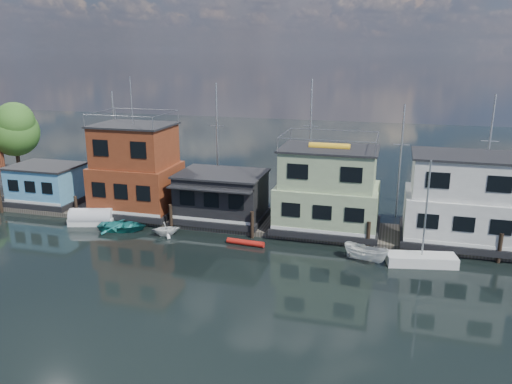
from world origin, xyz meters
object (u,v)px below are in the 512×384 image
(red_kayak, at_px, (245,243))
(dinghy_teal, at_px, (123,226))
(houseboat_dark, at_px, (222,196))
(dinghy_white, at_px, (166,229))
(houseboat_blue, at_px, (47,184))
(houseboat_white, at_px, (461,201))
(day_sailer, at_px, (421,259))
(motorboat, at_px, (366,253))
(tarp_runabout, at_px, (92,218))
(houseboat_green, at_px, (328,191))
(houseboat_red, at_px, (136,171))

(red_kayak, bearing_deg, dinghy_teal, -177.59)
(houseboat_dark, distance_m, red_kayak, 6.01)
(red_kayak, distance_m, dinghy_white, 6.78)
(houseboat_blue, xyz_separation_m, houseboat_white, (36.50, 0.00, 1.33))
(day_sailer, bearing_deg, houseboat_dark, 153.36)
(houseboat_white, bearing_deg, motorboat, -141.75)
(motorboat, relative_size, tarp_runabout, 0.83)
(houseboat_green, bearing_deg, tarp_runabout, -170.23)
(houseboat_white, xyz_separation_m, dinghy_teal, (-26.31, -4.05, -3.12))
(houseboat_red, height_order, red_kayak, houseboat_red)
(houseboat_white, relative_size, dinghy_white, 3.74)
(houseboat_green, distance_m, dinghy_white, 13.34)
(houseboat_dark, xyz_separation_m, houseboat_white, (19.00, 0.02, 1.12))
(houseboat_dark, height_order, day_sailer, day_sailer)
(houseboat_white, height_order, motorboat, houseboat_white)
(houseboat_red, bearing_deg, houseboat_blue, -180.00)
(houseboat_white, height_order, tarp_runabout, houseboat_white)
(day_sailer, distance_m, tarp_runabout, 26.94)
(houseboat_dark, relative_size, houseboat_green, 0.88)
(tarp_runabout, bearing_deg, houseboat_green, -6.21)
(houseboat_green, height_order, dinghy_teal, houseboat_green)
(houseboat_blue, xyz_separation_m, houseboat_red, (9.50, 0.00, 1.90))
(dinghy_teal, relative_size, day_sailer, 0.54)
(red_kayak, bearing_deg, day_sailer, 3.69)
(houseboat_red, bearing_deg, dinghy_white, -41.60)
(houseboat_green, bearing_deg, dinghy_white, -161.40)
(houseboat_green, relative_size, motorboat, 2.53)
(houseboat_blue, distance_m, houseboat_white, 36.52)
(houseboat_red, height_order, tarp_runabout, houseboat_red)
(houseboat_blue, xyz_separation_m, day_sailer, (33.76, -4.61, -1.77))
(houseboat_dark, bearing_deg, tarp_runabout, -162.47)
(dinghy_white, bearing_deg, houseboat_white, -109.31)
(motorboat, bearing_deg, dinghy_teal, 107.46)
(motorboat, distance_m, dinghy_teal, 19.83)
(houseboat_white, xyz_separation_m, red_kayak, (-15.57, -4.43, -3.32))
(houseboat_blue, height_order, houseboat_white, houseboat_white)
(houseboat_red, distance_m, houseboat_green, 17.01)
(tarp_runabout, bearing_deg, dinghy_white, -21.97)
(dinghy_teal, bearing_deg, houseboat_white, -92.81)
(motorboat, distance_m, dinghy_white, 15.85)
(houseboat_blue, xyz_separation_m, motorboat, (29.99, -5.13, -1.57))
(houseboat_blue, bearing_deg, dinghy_teal, -21.67)
(red_kayak, bearing_deg, houseboat_red, 163.27)
(houseboat_blue, xyz_separation_m, houseboat_green, (26.50, 0.00, 1.34))
(houseboat_red, distance_m, houseboat_dark, 8.18)
(houseboat_blue, xyz_separation_m, houseboat_dark, (17.50, -0.02, 0.21))
(houseboat_green, height_order, dinghy_white, houseboat_green)
(houseboat_white, bearing_deg, houseboat_green, 180.00)
(dinghy_teal, distance_m, tarp_runabout, 3.40)
(houseboat_blue, distance_m, day_sailer, 34.12)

